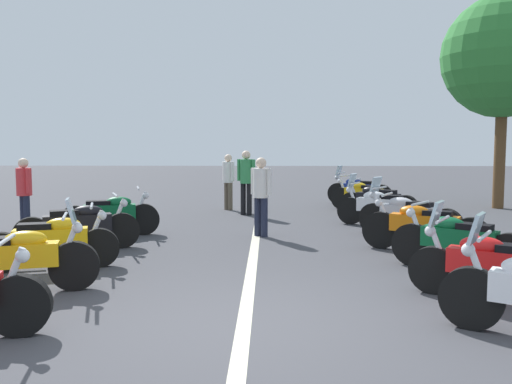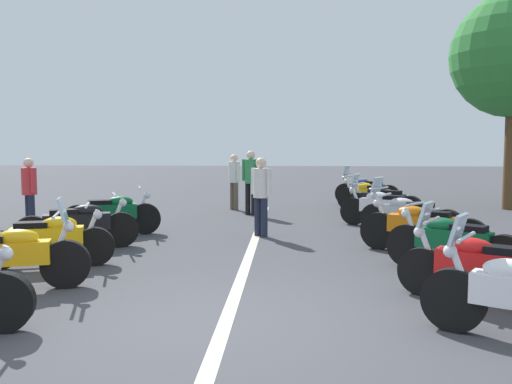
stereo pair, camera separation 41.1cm
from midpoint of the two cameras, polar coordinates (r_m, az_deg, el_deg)
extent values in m
plane|color=#424247|center=(5.78, -3.44, -14.23)|extent=(80.00, 80.00, 0.00)
cube|color=beige|center=(8.94, -1.67, -7.19)|extent=(14.65, 0.16, 0.01)
cylinder|color=black|center=(6.04, -25.57, -10.77)|extent=(0.27, 0.64, 0.63)
cylinder|color=silver|center=(5.98, -26.25, -7.99)|extent=(0.13, 0.30, 0.58)
cylinder|color=silver|center=(5.93, -26.76, -4.58)|extent=(0.61, 0.17, 0.04)
sphere|color=silver|center=(5.92, -25.29, -6.12)|extent=(0.14, 0.14, 0.14)
cylinder|color=black|center=(7.56, -20.15, -7.35)|extent=(0.32, 0.66, 0.64)
cube|color=#EAB214|center=(7.62, -25.92, -6.07)|extent=(0.60, 1.19, 0.30)
ellipsoid|color=#EAB214|center=(7.56, -24.64, -4.57)|extent=(0.40, 0.57, 0.22)
cylinder|color=silver|center=(7.50, -20.68, -5.11)|extent=(0.15, 0.30, 0.58)
cylinder|color=silver|center=(7.45, -21.08, -2.39)|extent=(0.60, 0.22, 0.04)
sphere|color=silver|center=(7.46, -19.89, -3.59)|extent=(0.14, 0.14, 0.14)
cube|color=silver|center=(7.44, -20.48, -1.85)|extent=(0.38, 0.22, 0.32)
cylinder|color=black|center=(8.81, -17.51, -5.64)|extent=(0.31, 0.62, 0.61)
cylinder|color=black|center=(8.97, -26.57, -5.75)|extent=(0.31, 0.62, 0.61)
cube|color=#EAB214|center=(8.83, -22.13, -4.57)|extent=(0.58, 1.10, 0.30)
ellipsoid|color=#EAB214|center=(8.78, -21.00, -3.26)|extent=(0.40, 0.57, 0.22)
cube|color=black|center=(8.83, -23.59, -3.43)|extent=(0.39, 0.53, 0.12)
cylinder|color=silver|center=(8.76, -17.96, -3.72)|extent=(0.15, 0.30, 0.58)
cylinder|color=silver|center=(8.72, -18.29, -1.38)|extent=(0.60, 0.22, 0.04)
sphere|color=silver|center=(8.73, -17.28, -2.40)|extent=(0.14, 0.14, 0.14)
cylinder|color=silver|center=(9.11, -24.59, -6.09)|extent=(0.24, 0.55, 0.08)
cylinder|color=black|center=(10.25, -15.14, -3.95)|extent=(0.38, 0.65, 0.65)
cylinder|color=black|center=(10.20, -23.72, -4.26)|extent=(0.38, 0.65, 0.65)
cube|color=black|center=(10.17, -19.45, -3.11)|extent=(0.71, 1.18, 0.30)
ellipsoid|color=black|center=(10.15, -18.47, -1.96)|extent=(0.44, 0.58, 0.22)
cube|color=black|center=(10.14, -20.73, -2.15)|extent=(0.43, 0.54, 0.12)
cylinder|color=silver|center=(10.20, -15.52, -2.30)|extent=(0.18, 0.29, 0.58)
cylinder|color=silver|center=(10.15, -15.79, -0.29)|extent=(0.59, 0.28, 0.04)
sphere|color=silver|center=(10.19, -14.93, -1.16)|extent=(0.14, 0.14, 0.14)
cylinder|color=silver|center=(10.38, -21.98, -4.58)|extent=(0.29, 0.54, 0.08)
cylinder|color=black|center=(11.59, -12.80, -2.84)|extent=(0.32, 0.67, 0.65)
cylinder|color=black|center=(11.63, -19.56, -2.98)|extent=(0.32, 0.67, 0.65)
cube|color=#0C592D|center=(11.56, -16.21, -2.03)|extent=(0.56, 1.08, 0.30)
ellipsoid|color=#0C592D|center=(11.54, -15.34, -1.03)|extent=(0.39, 0.57, 0.22)
cube|color=black|center=(11.55, -17.32, -1.17)|extent=(0.38, 0.53, 0.12)
cylinder|color=silver|center=(11.55, -13.12, -1.37)|extent=(0.15, 0.30, 0.58)
cylinder|color=silver|center=(11.51, -13.36, 0.41)|extent=(0.61, 0.21, 0.04)
sphere|color=silver|center=(11.53, -12.60, -0.37)|extent=(0.14, 0.14, 0.14)
cylinder|color=silver|center=(11.80, -18.15, -3.31)|extent=(0.23, 0.55, 0.08)
cylinder|color=black|center=(6.02, 19.99, -10.49)|extent=(0.46, 0.63, 0.65)
cylinder|color=silver|center=(5.94, 20.65, -7.75)|extent=(0.21, 0.28, 0.58)
cylinder|color=silver|center=(5.86, 21.15, -4.35)|extent=(0.55, 0.36, 0.04)
sphere|color=silver|center=(5.92, 19.67, -5.78)|extent=(0.14, 0.14, 0.14)
cube|color=silver|center=(5.87, 20.40, -3.62)|extent=(0.37, 0.29, 0.32)
cylinder|color=black|center=(7.26, 16.67, -7.90)|extent=(0.43, 0.59, 0.61)
cube|color=red|center=(7.07, 22.64, -6.95)|extent=(0.82, 1.13, 0.30)
ellipsoid|color=red|center=(7.06, 21.25, -5.26)|extent=(0.49, 0.58, 0.22)
cylinder|color=silver|center=(7.18, 17.19, -5.61)|extent=(0.21, 0.29, 0.58)
cylinder|color=silver|center=(7.12, 17.58, -2.79)|extent=(0.55, 0.35, 0.04)
sphere|color=silver|center=(7.18, 16.38, -3.98)|extent=(0.14, 0.14, 0.14)
cube|color=silver|center=(7.13, 16.97, -2.19)|extent=(0.37, 0.29, 0.32)
cylinder|color=black|center=(8.79, 14.98, -5.40)|extent=(0.52, 0.61, 0.67)
cylinder|color=black|center=(8.32, 23.97, -6.27)|extent=(0.52, 0.61, 0.67)
cube|color=#0C592D|center=(8.50, 19.38, -4.65)|extent=(0.89, 1.02, 0.30)
ellipsoid|color=#0C592D|center=(8.53, 18.29, -3.22)|extent=(0.53, 0.57, 0.22)
cube|color=black|center=(8.40, 20.83, -3.56)|extent=(0.50, 0.54, 0.12)
cylinder|color=silver|center=(8.72, 15.38, -3.49)|extent=(0.23, 0.27, 0.58)
cylinder|color=silver|center=(8.65, 15.68, -1.16)|extent=(0.51, 0.41, 0.04)
sphere|color=silver|center=(8.73, 14.75, -2.14)|extent=(0.14, 0.14, 0.14)
cylinder|color=silver|center=(8.25, 21.69, -6.99)|extent=(0.40, 0.48, 0.08)
cylinder|color=black|center=(10.08, 11.94, -3.96)|extent=(0.44, 0.66, 0.67)
cylinder|color=black|center=(9.73, 20.66, -4.51)|extent=(0.44, 0.66, 0.67)
cube|color=orange|center=(9.85, 16.25, -3.21)|extent=(0.80, 1.17, 0.30)
ellipsoid|color=orange|center=(9.86, 15.26, -2.00)|extent=(0.47, 0.58, 0.22)
cube|color=black|center=(9.78, 17.53, -2.24)|extent=(0.46, 0.55, 0.12)
cylinder|color=silver|center=(10.02, 12.30, -2.29)|extent=(0.20, 0.29, 0.58)
cylinder|color=silver|center=(9.96, 12.56, -0.25)|extent=(0.57, 0.33, 0.04)
sphere|color=silver|center=(10.03, 11.72, -1.12)|extent=(0.14, 0.14, 0.14)
cylinder|color=silver|center=(9.63, 18.65, -5.16)|extent=(0.33, 0.52, 0.08)
cylinder|color=black|center=(11.62, 11.42, -2.77)|extent=(0.51, 0.61, 0.66)
cylinder|color=black|center=(11.02, 18.47, -3.38)|extent=(0.51, 0.61, 0.66)
cube|color=silver|center=(11.27, 14.87, -2.17)|extent=(0.92, 1.09, 0.30)
ellipsoid|color=silver|center=(11.32, 14.06, -1.10)|extent=(0.52, 0.57, 0.22)
cube|color=black|center=(11.17, 15.92, -1.33)|extent=(0.50, 0.54, 0.12)
cylinder|color=silver|center=(11.56, 11.72, -1.32)|extent=(0.23, 0.27, 0.58)
cylinder|color=silver|center=(11.50, 11.93, 0.44)|extent=(0.52, 0.41, 0.04)
sphere|color=silver|center=(11.59, 11.25, -0.30)|extent=(0.14, 0.14, 0.14)
cylinder|color=silver|center=(10.97, 16.63, -3.88)|extent=(0.40, 0.49, 0.08)
cube|color=silver|center=(11.54, 11.58, 0.81)|extent=(0.36, 0.32, 0.32)
cylinder|color=black|center=(12.94, 9.10, -1.98)|extent=(0.42, 0.63, 0.64)
cylinder|color=black|center=(12.52, 15.52, -2.35)|extent=(0.42, 0.63, 0.64)
cube|color=white|center=(12.69, 12.27, -1.36)|extent=(0.78, 1.13, 0.30)
ellipsoid|color=white|center=(12.72, 11.52, -0.42)|extent=(0.47, 0.58, 0.22)
cube|color=black|center=(12.61, 13.25, -0.59)|extent=(0.45, 0.55, 0.12)
cylinder|color=silver|center=(12.89, 9.37, -0.67)|extent=(0.20, 0.29, 0.58)
cylinder|color=silver|center=(12.85, 9.56, 0.92)|extent=(0.57, 0.32, 0.04)
sphere|color=silver|center=(12.91, 8.92, 0.24)|extent=(0.14, 0.14, 0.14)
cylinder|color=silver|center=(12.43, 13.98, -2.81)|extent=(0.33, 0.52, 0.08)
cube|color=silver|center=(12.87, 9.23, 1.25)|extent=(0.38, 0.28, 0.32)
cylinder|color=black|center=(14.45, 9.31, -1.25)|extent=(0.47, 0.60, 0.63)
cylinder|color=black|center=(13.87, 14.74, -1.62)|extent=(0.47, 0.60, 0.63)
cube|color=black|center=(14.12, 11.98, -0.71)|extent=(0.86, 1.08, 0.30)
ellipsoid|color=black|center=(14.18, 11.33, 0.14)|extent=(0.51, 0.58, 0.22)
cube|color=black|center=(14.02, 12.82, -0.03)|extent=(0.49, 0.54, 0.12)
cylinder|color=silver|center=(14.39, 9.54, -0.08)|extent=(0.22, 0.28, 0.58)
cylinder|color=silver|center=(14.35, 9.71, 1.34)|extent=(0.53, 0.38, 0.04)
sphere|color=silver|center=(14.42, 9.16, 0.73)|extent=(0.14, 0.14, 0.14)
cylinder|color=silver|center=(13.82, 13.33, -2.01)|extent=(0.38, 0.50, 0.08)
cylinder|color=black|center=(15.93, 8.28, -0.64)|extent=(0.50, 0.58, 0.63)
cylinder|color=black|center=(15.22, 12.96, -0.99)|extent=(0.50, 0.58, 0.63)
cube|color=#EAB214|center=(15.54, 10.58, -0.15)|extent=(0.91, 1.04, 0.30)
ellipsoid|color=#EAB214|center=(15.61, 10.01, 0.62)|extent=(0.53, 0.57, 0.22)
cube|color=black|center=(15.42, 11.30, 0.47)|extent=(0.50, 0.54, 0.12)
cylinder|color=silver|center=(15.87, 8.47, 0.43)|extent=(0.23, 0.27, 0.58)
cylinder|color=silver|center=(15.82, 8.62, 1.72)|extent=(0.51, 0.42, 0.04)
sphere|color=silver|center=(15.91, 8.15, 1.17)|extent=(0.14, 0.14, 0.14)
cylinder|color=silver|center=(15.21, 11.67, -1.33)|extent=(0.40, 0.48, 0.08)
cylinder|color=black|center=(17.23, 8.00, -0.14)|extent=(0.42, 0.65, 0.66)
cylinder|color=black|center=(16.80, 12.44, -0.35)|extent=(0.42, 0.65, 0.66)
cube|color=navy|center=(16.98, 10.20, 0.36)|extent=(0.73, 1.07, 0.30)
ellipsoid|color=navy|center=(17.02, 9.64, 1.05)|extent=(0.47, 0.58, 0.22)
cube|color=black|center=(16.90, 10.92, 0.93)|extent=(0.45, 0.55, 0.12)
cylinder|color=silver|center=(17.18, 8.20, 0.84)|extent=(0.19, 0.29, 0.58)
cylinder|color=silver|center=(17.14, 8.34, 2.04)|extent=(0.57, 0.32, 0.04)
sphere|color=silver|center=(17.20, 7.87, 1.52)|extent=(0.14, 0.14, 0.14)
cylinder|color=silver|center=(16.71, 11.35, -0.70)|extent=(0.32, 0.53, 0.08)
cube|color=silver|center=(17.17, 8.09, 2.28)|extent=(0.38, 0.27, 0.32)
cylinder|color=black|center=(14.35, -1.54, -0.78)|extent=(0.14, 0.14, 0.85)
cylinder|color=black|center=(14.43, -2.18, -0.75)|extent=(0.14, 0.14, 0.85)
cylinder|color=#338C4C|center=(14.33, -1.87, 2.20)|extent=(0.32, 0.32, 0.64)
cylinder|color=#338C4C|center=(14.23, -1.09, 2.31)|extent=(0.09, 0.09, 0.58)
cylinder|color=#338C4C|center=(14.43, -2.64, 2.35)|extent=(0.09, 0.09, 0.58)
sphere|color=beige|center=(14.32, -1.88, 3.94)|extent=(0.23, 0.23, 0.23)
cylinder|color=brown|center=(15.45, -3.51, -0.47)|extent=(0.14, 0.14, 0.79)
cylinder|color=brown|center=(15.60, -3.88, -0.42)|extent=(0.14, 0.14, 0.79)
cylinder|color=silver|center=(15.47, -3.71, 2.11)|extent=(0.32, 0.32, 0.59)
cylinder|color=silver|center=(15.28, -3.26, 2.19)|extent=(0.09, 0.09, 0.54)
cylinder|color=silver|center=(15.65, -4.16, 2.25)|extent=(0.09, 0.09, 0.54)
sphere|color=beige|center=(15.45, -3.72, 3.61)|extent=(0.21, 0.21, 0.21)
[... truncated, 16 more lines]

